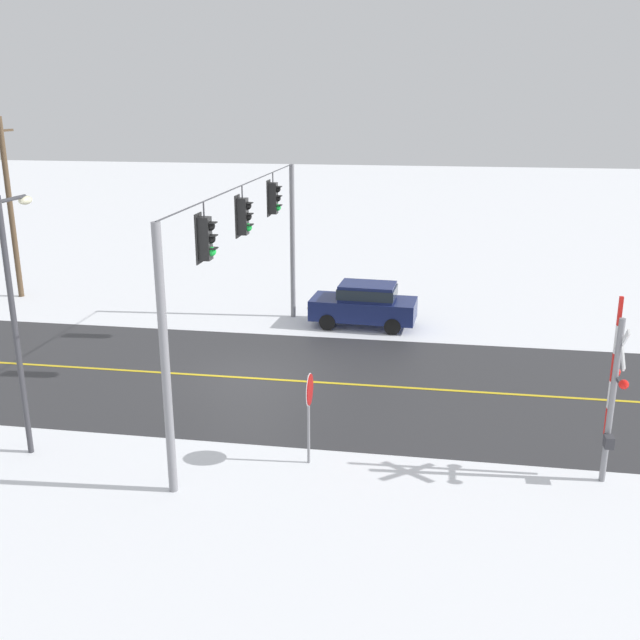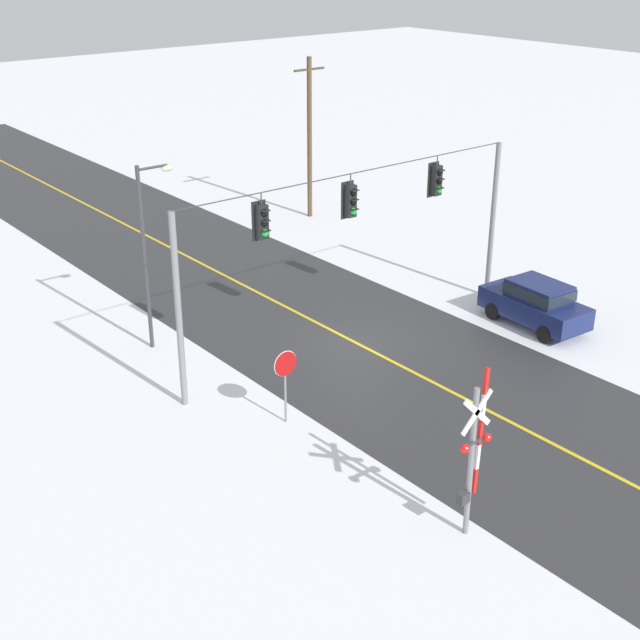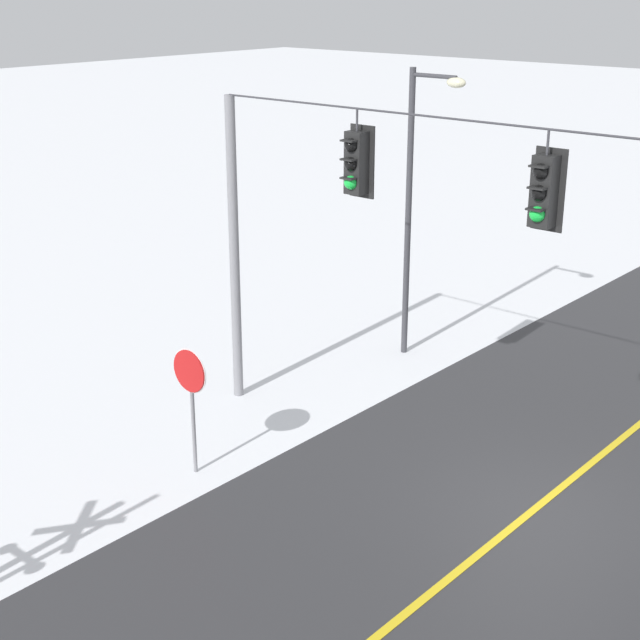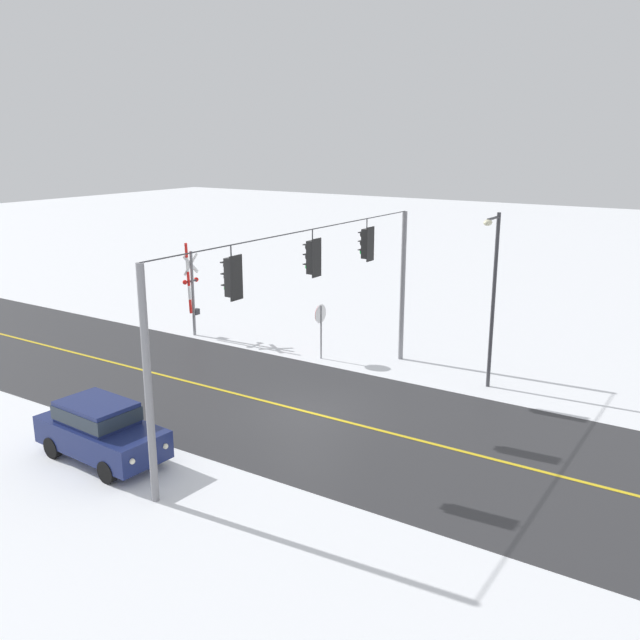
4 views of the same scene
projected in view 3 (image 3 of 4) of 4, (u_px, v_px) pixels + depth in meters
ground_plane at (536, 509)px, 15.66m from camera, size 160.00×160.00×0.00m
signal_span at (552, 262)px, 14.26m from camera, size 14.20×0.47×6.22m
stop_sign at (190, 383)px, 16.25m from camera, size 0.80×0.09×2.35m
streetlamp_near at (417, 189)px, 20.79m from camera, size 1.39×0.28×6.50m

